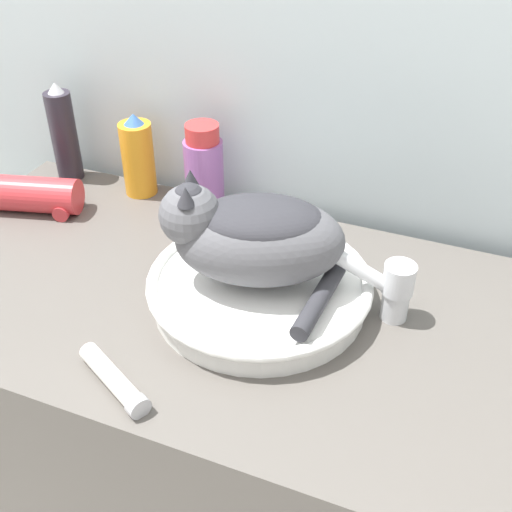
# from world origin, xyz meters

# --- Properties ---
(wall_back) EXTENTS (8.00, 0.05, 2.40)m
(wall_back) POSITION_xyz_m (0.00, 0.66, 1.20)
(wall_back) COLOR silver
(wall_back) RESTS_ON ground_plane
(vanity_counter) EXTENTS (1.18, 0.61, 0.88)m
(vanity_counter) POSITION_xyz_m (0.00, 0.30, 0.44)
(vanity_counter) COLOR #56514C
(vanity_counter) RESTS_ON ground_plane
(sink_basin) EXTENTS (0.37, 0.37, 0.05)m
(sink_basin) POSITION_xyz_m (0.06, 0.32, 0.91)
(sink_basin) COLOR white
(sink_basin) RESTS_ON vanity_counter
(cat) EXTENTS (0.31, 0.25, 0.18)m
(cat) POSITION_xyz_m (0.05, 0.31, 1.01)
(cat) COLOR #56565B
(cat) RESTS_ON sink_basin
(faucet) EXTENTS (0.13, 0.06, 0.12)m
(faucet) POSITION_xyz_m (0.26, 0.36, 0.94)
(faucet) COLOR silver
(faucet) RESTS_ON vanity_counter
(mouthwash_bottle) EXTENTS (0.08, 0.08, 0.18)m
(mouthwash_bottle) POSITION_xyz_m (-0.16, 0.57, 0.96)
(mouthwash_bottle) COLOR #93569E
(mouthwash_bottle) RESTS_ON vanity_counter
(spray_bottle_trigger) EXTENTS (0.07, 0.07, 0.18)m
(spray_bottle_trigger) POSITION_xyz_m (-0.31, 0.57, 0.96)
(spray_bottle_trigger) COLOR orange
(spray_bottle_trigger) RESTS_ON vanity_counter
(hairspray_can_black) EXTENTS (0.06, 0.06, 0.22)m
(hairspray_can_black) POSITION_xyz_m (-0.49, 0.57, 0.98)
(hairspray_can_black) COLOR #28232D
(hairspray_can_black) RESTS_ON vanity_counter
(cream_tube) EXTENTS (0.15, 0.10, 0.03)m
(cream_tube) POSITION_xyz_m (-0.06, 0.06, 0.89)
(cream_tube) COLOR silver
(cream_tube) RESTS_ON vanity_counter
(hair_dryer) EXTENTS (0.21, 0.12, 0.07)m
(hair_dryer) POSITION_xyz_m (-0.47, 0.42, 0.91)
(hair_dryer) COLOR #C63338
(hair_dryer) RESTS_ON vanity_counter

